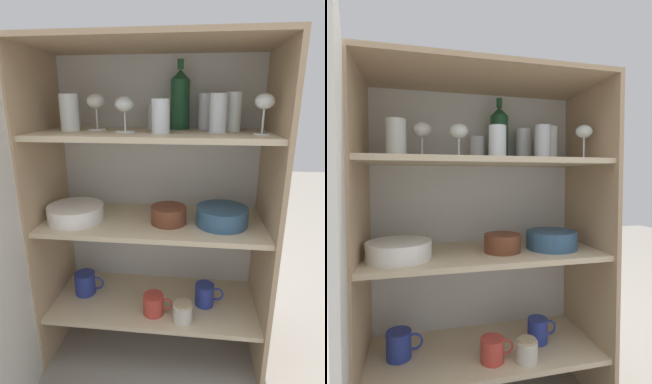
# 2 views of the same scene
# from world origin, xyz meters

# --- Properties ---
(cupboard_back_panel) EXTENTS (0.92, 0.02, 1.29)m
(cupboard_back_panel) POSITION_xyz_m (0.00, 0.38, 0.64)
(cupboard_back_panel) COLOR silver
(cupboard_back_panel) RESTS_ON ground_plane
(cupboard_side_left) EXTENTS (0.02, 0.41, 1.29)m
(cupboard_side_left) POSITION_xyz_m (-0.45, 0.19, 0.64)
(cupboard_side_left) COLOR tan
(cupboard_side_left) RESTS_ON ground_plane
(cupboard_side_right) EXTENTS (0.02, 0.41, 1.29)m
(cupboard_side_right) POSITION_xyz_m (0.45, 0.19, 0.64)
(cupboard_side_right) COLOR tan
(cupboard_side_right) RESTS_ON ground_plane
(cupboard_top_panel) EXTENTS (0.92, 0.41, 0.02)m
(cupboard_top_panel) POSITION_xyz_m (0.00, 0.19, 1.30)
(cupboard_top_panel) COLOR tan
(cupboard_top_panel) RESTS_ON cupboard_side_left
(shelf_board_lower) EXTENTS (0.88, 0.37, 0.02)m
(shelf_board_lower) POSITION_xyz_m (0.00, 0.19, 0.23)
(shelf_board_lower) COLOR beige
(shelf_board_middle) EXTENTS (0.88, 0.37, 0.02)m
(shelf_board_middle) POSITION_xyz_m (0.00, 0.19, 0.62)
(shelf_board_middle) COLOR beige
(shelf_board_upper) EXTENTS (0.88, 0.37, 0.02)m
(shelf_board_upper) POSITION_xyz_m (0.00, 0.19, 0.98)
(shelf_board_upper) COLOR beige
(cupboard_door) EXTENTS (0.10, 0.46, 1.29)m
(cupboard_door) POSITION_xyz_m (-0.42, -0.24, 0.64)
(cupboard_door) COLOR silver
(cupboard_door) RESTS_ON ground_plane
(tumbler_glass_0) EXTENTS (0.07, 0.07, 0.14)m
(tumbler_glass_0) POSITION_xyz_m (0.20, 0.31, 1.06)
(tumbler_glass_0) COLOR white
(tumbler_glass_0) RESTS_ON shelf_board_upper
(tumbler_glass_1) EXTENTS (0.07, 0.07, 0.12)m
(tumbler_glass_1) POSITION_xyz_m (0.04, 0.13, 1.05)
(tumbler_glass_1) COLOR white
(tumbler_glass_1) RESTS_ON shelf_board_upper
(tumbler_glass_2) EXTENTS (0.07, 0.07, 0.14)m
(tumbler_glass_2) POSITION_xyz_m (0.24, 0.19, 1.06)
(tumbler_glass_2) COLOR white
(tumbler_glass_2) RESTS_ON shelf_board_upper
(tumbler_glass_3) EXTENTS (0.06, 0.06, 0.10)m
(tumbler_glass_3) POSITION_xyz_m (-0.01, 0.30, 1.04)
(tumbler_glass_3) COLOR white
(tumbler_glass_3) RESTS_ON shelf_board_upper
(tumbler_glass_4) EXTENTS (0.07, 0.07, 0.14)m
(tumbler_glass_4) POSITION_xyz_m (-0.33, 0.19, 1.06)
(tumbler_glass_4) COLOR white
(tumbler_glass_4) RESTS_ON shelf_board_upper
(tumbler_glass_5) EXTENTS (0.06, 0.06, 0.14)m
(tumbler_glass_5) POSITION_xyz_m (0.30, 0.25, 1.06)
(tumbler_glass_5) COLOR white
(tumbler_glass_5) RESTS_ON shelf_board_upper
(wine_glass_0) EXTENTS (0.07, 0.07, 0.13)m
(wine_glass_0) POSITION_xyz_m (-0.10, 0.17, 1.08)
(wine_glass_0) COLOR white
(wine_glass_0) RESTS_ON shelf_board_upper
(wine_glass_1) EXTENTS (0.07, 0.07, 0.14)m
(wine_glass_1) POSITION_xyz_m (0.39, 0.12, 1.09)
(wine_glass_1) COLOR white
(wine_glass_1) RESTS_ON shelf_board_upper
(wine_glass_2) EXTENTS (0.07, 0.07, 0.14)m
(wine_glass_2) POSITION_xyz_m (-0.23, 0.23, 1.09)
(wine_glass_2) COLOR white
(wine_glass_2) RESTS_ON shelf_board_upper
(wine_bottle) EXTENTS (0.08, 0.08, 0.27)m
(wine_bottle) POSITION_xyz_m (0.09, 0.31, 1.11)
(wine_bottle) COLOR #194728
(wine_bottle) RESTS_ON shelf_board_upper
(plate_stack_white) EXTENTS (0.23, 0.23, 0.06)m
(plate_stack_white) POSITION_xyz_m (-0.32, 0.15, 0.66)
(plate_stack_white) COLOR white
(plate_stack_white) RESTS_ON shelf_board_middle
(mixing_bowl_large) EXTENTS (0.20, 0.20, 0.07)m
(mixing_bowl_large) POSITION_xyz_m (0.27, 0.17, 0.67)
(mixing_bowl_large) COLOR #33567A
(mixing_bowl_large) RESTS_ON shelf_board_middle
(serving_bowl_small) EXTENTS (0.14, 0.14, 0.07)m
(serving_bowl_small) POSITION_xyz_m (0.06, 0.16, 0.67)
(serving_bowl_small) COLOR brown
(serving_bowl_small) RESTS_ON shelf_board_middle
(coffee_mug_primary) EXTENTS (0.14, 0.09, 0.10)m
(coffee_mug_primary) POSITION_xyz_m (-0.32, 0.20, 0.30)
(coffee_mug_primary) COLOR #283893
(coffee_mug_primary) RESTS_ON shelf_board_lower
(coffee_mug_extra_1) EXTENTS (0.12, 0.09, 0.09)m
(coffee_mug_extra_1) POSITION_xyz_m (0.01, 0.10, 0.29)
(coffee_mug_extra_1) COLOR #BC3D33
(coffee_mug_extra_1) RESTS_ON shelf_board_lower
(coffee_mug_extra_2) EXTENTS (0.12, 0.08, 0.10)m
(coffee_mug_extra_2) POSITION_xyz_m (0.22, 0.18, 0.29)
(coffee_mug_extra_2) COLOR #283893
(coffee_mug_extra_2) RESTS_ON shelf_board_lower
(storage_jar) EXTENTS (0.08, 0.08, 0.08)m
(storage_jar) POSITION_xyz_m (0.13, 0.07, 0.29)
(storage_jar) COLOR beige
(storage_jar) RESTS_ON shelf_board_lower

